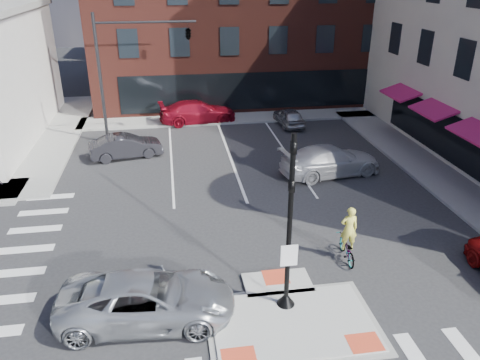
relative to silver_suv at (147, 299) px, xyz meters
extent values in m
plane|color=#28282B|center=(4.50, -0.52, -0.77)|extent=(120.00, 120.00, 0.00)
cube|color=gray|center=(4.50, -1.02, -0.74)|extent=(5.40, 3.60, 0.06)
cube|color=#A8A8A3|center=(4.50, -1.02, -0.71)|extent=(5.00, 3.20, 0.12)
cube|color=#A8A8A3|center=(4.50, 1.08, -0.71)|extent=(2.40, 1.40, 0.12)
cube|color=#E34628|center=(2.60, -2.22, -0.65)|extent=(1.00, 0.80, 0.01)
cube|color=#E34628|center=(6.40, -2.22, -0.65)|extent=(1.00, 0.80, 0.01)
cube|color=#E34628|center=(4.50, 1.38, -0.65)|extent=(0.90, 0.90, 0.01)
cube|color=gray|center=(-6.50, 19.48, -0.70)|extent=(3.00, 20.00, 0.15)
cube|color=gray|center=(15.30, 9.48, -0.70)|extent=(3.00, 24.00, 0.15)
cube|color=gray|center=(7.50, 21.48, -0.70)|extent=(26.00, 3.00, 0.15)
cube|color=#54211A|center=(7.50, 31.48, 6.73)|extent=(24.00, 18.00, 15.00)
cube|color=black|center=(7.50, 22.48, 1.03)|extent=(20.00, 0.12, 2.80)
cube|color=black|center=(16.50, 9.48, 0.93)|extent=(0.12, 16.00, 2.60)
cube|color=#CD1B65|center=(15.80, 9.48, 2.28)|extent=(1.46, 3.00, 0.58)
cube|color=#CD1B65|center=(15.80, 15.48, 2.28)|extent=(1.46, 3.00, 0.58)
cube|color=slate|center=(0.50, 51.48, 4.23)|extent=(10.00, 12.00, 10.00)
cube|color=brown|center=(13.50, 53.48, 5.23)|extent=(12.00, 12.00, 12.00)
cone|color=black|center=(4.50, -0.12, -0.43)|extent=(0.60, 0.60, 0.45)
cylinder|color=black|center=(4.50, -0.12, 2.43)|extent=(0.16, 0.16, 5.80)
cube|color=white|center=(4.50, -0.24, 1.33)|extent=(0.55, 0.04, 0.75)
imported|color=black|center=(4.50, -0.12, 4.53)|extent=(0.18, 0.22, 1.10)
imported|color=black|center=(4.50, -0.12, 3.33)|extent=(0.18, 0.22, 1.10)
cylinder|color=black|center=(-3.00, 17.48, 3.23)|extent=(0.20, 0.20, 8.00)
cylinder|color=black|center=(0.00, 17.48, 6.63)|extent=(6.00, 0.14, 0.14)
imported|color=black|center=(2.50, 17.48, 6.03)|extent=(0.48, 2.24, 0.90)
imported|color=silver|center=(0.00, 0.00, 0.00)|extent=(5.72, 2.93, 1.55)
imported|color=silver|center=(9.54, 10.29, 0.03)|extent=(5.83, 3.12, 1.61)
imported|color=#29282D|center=(-1.61, 14.58, -0.08)|extent=(4.43, 2.27, 1.39)
imported|color=#A2A4A9|center=(9.50, 19.16, -0.14)|extent=(1.78, 3.82, 1.27)
imported|color=maroon|center=(3.10, 20.90, 0.03)|extent=(5.76, 2.93, 1.60)
imported|color=#3F3F44|center=(7.50, 2.28, -0.30)|extent=(0.75, 1.83, 0.94)
imported|color=#E7E151|center=(7.50, 2.28, 0.58)|extent=(0.69, 0.48, 1.80)
camera|label=1|loc=(1.08, -12.22, 9.54)|focal=35.00mm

